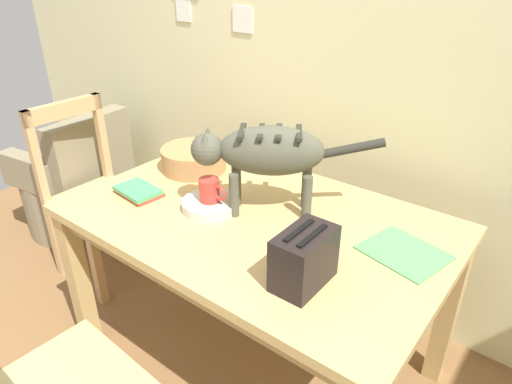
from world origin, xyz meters
name	(u,v)px	position (x,y,z in m)	size (l,w,h in m)	color
wall_rear	(364,47)	(0.00, 1.88, 1.25)	(5.15, 0.11, 2.50)	beige
dining_table	(256,235)	(-0.04, 1.19, 0.65)	(1.40, 0.89, 0.74)	tan
cat	(264,153)	(-0.04, 1.24, 0.97)	(0.59, 0.42, 0.34)	#4A4A3C
saucer_bowl	(210,205)	(-0.21, 1.13, 0.75)	(0.21, 0.21, 0.04)	beige
coffee_mug	(210,190)	(-0.21, 1.13, 0.82)	(0.12, 0.08, 0.09)	red
magazine	(404,252)	(0.49, 1.30, 0.74)	(0.25, 0.21, 0.01)	#549C5C
book_stack	(139,191)	(-0.52, 1.03, 0.75)	(0.20, 0.15, 0.03)	#D23E32
wicker_basket	(194,158)	(-0.52, 1.35, 0.79)	(0.29, 0.29, 0.10)	#A87949
toaster	(304,258)	(0.31, 0.97, 0.82)	(0.12, 0.20, 0.18)	black
wooden_chair_far	(95,196)	(-1.12, 1.19, 0.47)	(0.42, 0.42, 0.95)	tan
wicker_armchair	(76,189)	(-1.63, 1.37, 0.27)	(0.63, 0.65, 0.78)	#7D745A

